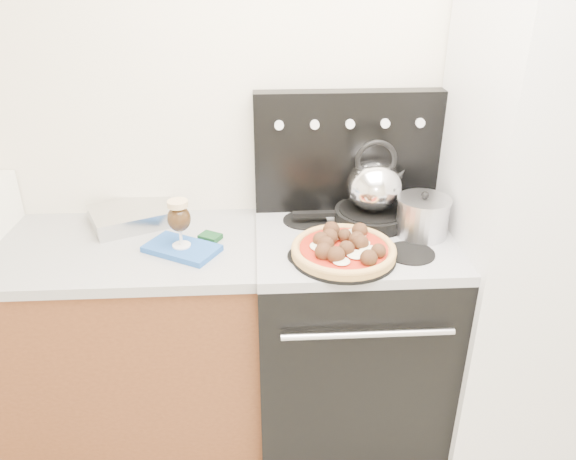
{
  "coord_description": "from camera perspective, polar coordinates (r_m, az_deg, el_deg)",
  "views": [
    {
      "loc": [
        -0.29,
        -0.74,
        1.92
      ],
      "look_at": [
        -0.19,
        1.05,
        1.02
      ],
      "focal_mm": 35.0,
      "sensor_mm": 36.0,
      "label": 1
    }
  ],
  "objects": [
    {
      "name": "tea_kettle",
      "position": [
        2.24,
        8.78,
        4.88
      ],
      "size": [
        0.25,
        0.25,
        0.24
      ],
      "primitive_type": null,
      "rotation": [
        0.0,
        0.0,
        0.11
      ],
      "color": "silver",
      "rests_on": "skillet"
    },
    {
      "name": "skillet",
      "position": [
        2.3,
        8.52,
        1.43
      ],
      "size": [
        0.3,
        0.3,
        0.05
      ],
      "primitive_type": "cylinder",
      "rotation": [
        0.0,
        0.0,
        -0.0
      ],
      "color": "black",
      "rests_on": "cooktop"
    },
    {
      "name": "fridge",
      "position": [
        2.38,
        23.79,
        0.23
      ],
      "size": [
        0.64,
        0.68,
        1.9
      ],
      "primitive_type": "cube",
      "color": "silver",
      "rests_on": "ground"
    },
    {
      "name": "pizza",
      "position": [
        2.02,
        5.68,
        -1.81
      ],
      "size": [
        0.43,
        0.43,
        0.05
      ],
      "primitive_type": null,
      "rotation": [
        0.0,
        0.0,
        0.17
      ],
      "color": "#E1924B",
      "rests_on": "pizza_pan"
    },
    {
      "name": "backguard",
      "position": [
        2.34,
        5.99,
        7.92
      ],
      "size": [
        0.76,
        0.08,
        0.5
      ],
      "primitive_type": "cube",
      "color": "black",
      "rests_on": "cooktop"
    },
    {
      "name": "beer_glass",
      "position": [
        2.09,
        -10.97,
        0.67
      ],
      "size": [
        0.09,
        0.09,
        0.19
      ],
      "primitive_type": null,
      "rotation": [
        0.0,
        0.0,
        0.03
      ],
      "color": "#301D0E",
      "rests_on": "oven_mitt"
    },
    {
      "name": "pizza_pan",
      "position": [
        2.03,
        5.64,
        -2.62
      ],
      "size": [
        0.49,
        0.49,
        0.01
      ],
      "primitive_type": "cylinder",
      "rotation": [
        0.0,
        0.0,
        -0.34
      ],
      "color": "black",
      "rests_on": "cooktop"
    },
    {
      "name": "base_cabinet",
      "position": [
        2.55,
        -19.75,
        -10.85
      ],
      "size": [
        1.45,
        0.6,
        0.86
      ],
      "primitive_type": "cube",
      "color": "brown",
      "rests_on": "ground"
    },
    {
      "name": "room_shell",
      "position": [
        1.26,
        10.53,
        -5.78
      ],
      "size": [
        3.52,
        3.01,
        2.52
      ],
      "color": "#B7B3A7",
      "rests_on": "ground"
    },
    {
      "name": "cooktop",
      "position": [
        2.2,
        6.74,
        -1.1
      ],
      "size": [
        0.76,
        0.65,
        0.04
      ],
      "primitive_type": "cube",
      "color": "#ADADB2",
      "rests_on": "stove_body"
    },
    {
      "name": "foil_sheet",
      "position": [
        2.4,
        -15.35,
        1.45
      ],
      "size": [
        0.41,
        0.36,
        0.07
      ],
      "primitive_type": "cube",
      "rotation": [
        0.0,
        0.0,
        0.43
      ],
      "color": "silver",
      "rests_on": "countertop"
    },
    {
      "name": "stock_pot",
      "position": [
        2.22,
        13.5,
        1.21
      ],
      "size": [
        0.23,
        0.23,
        0.14
      ],
      "primitive_type": "cylinder",
      "rotation": [
        0.0,
        0.0,
        0.21
      ],
      "color": "silver",
      "rests_on": "cooktop"
    },
    {
      "name": "countertop",
      "position": [
        2.32,
        -21.44,
        -1.93
      ],
      "size": [
        1.48,
        0.63,
        0.04
      ],
      "primitive_type": "cube",
      "color": "#A7A7A7",
      "rests_on": "base_cabinet"
    },
    {
      "name": "oven_mitt",
      "position": [
        2.14,
        -10.72,
        -1.87
      ],
      "size": [
        0.31,
        0.27,
        0.02
      ],
      "primitive_type": "cube",
      "rotation": [
        0.0,
        0.0,
        -0.53
      ],
      "color": "#2356AE",
      "rests_on": "countertop"
    },
    {
      "name": "stove_body",
      "position": [
        2.44,
        6.16,
        -10.68
      ],
      "size": [
        0.76,
        0.65,
        0.88
      ],
      "primitive_type": "cube",
      "color": "black",
      "rests_on": "ground"
    }
  ]
}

